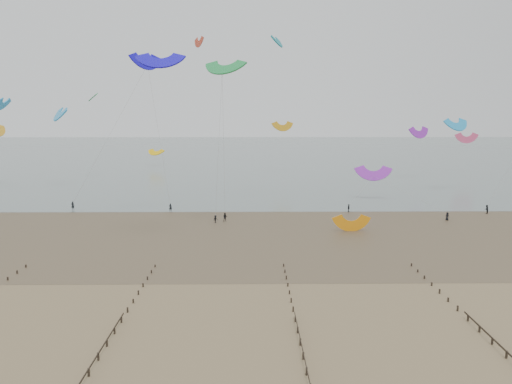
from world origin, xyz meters
TOP-DOWN VIEW (x-y plane):
  - ground at (0.00, 0.00)m, footprint 500.00×500.00m
  - sea_and_shore at (-4.08, 34.40)m, footprint 500.00×665.00m
  - groynes at (4.00, -19.05)m, footprint 72.16×50.16m
  - kitesurfer_lead at (-18.02, 50.96)m, footprint 0.67×0.47m
  - kitesurfers at (26.25, 47.33)m, footprint 117.45×17.73m
  - grounded_kite at (17.61, 32.63)m, footprint 5.99×4.76m
  - kites_airborne at (-18.60, 84.20)m, footprint 242.41×118.03m

SIDE VIEW (x-z plane):
  - ground at x=0.00m, z-range 0.00..0.00m
  - grounded_kite at x=17.61m, z-range -1.60..1.60m
  - sea_and_shore at x=-4.08m, z-range -0.01..0.02m
  - groynes at x=4.00m, z-range -0.03..0.97m
  - kitesurfers at x=26.25m, z-range -0.09..1.80m
  - kitesurfer_lead at x=-18.02m, z-range 0.00..1.74m
  - kites_airborne at x=-18.60m, z-range -2.30..42.67m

